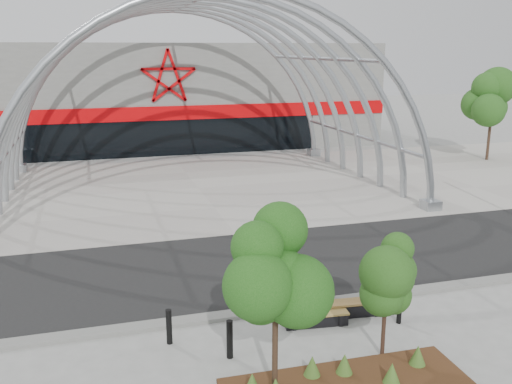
# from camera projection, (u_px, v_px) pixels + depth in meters

# --- Properties ---
(ground) EXTENTS (140.00, 140.00, 0.00)m
(ground) POSITION_uv_depth(u_px,v_px,m) (293.00, 305.00, 17.47)
(ground) COLOR gray
(ground) RESTS_ON ground
(road) EXTENTS (140.00, 7.00, 0.02)m
(road) POSITION_uv_depth(u_px,v_px,m) (260.00, 264.00, 20.72)
(road) COLOR black
(road) RESTS_ON ground
(forecourt) EXTENTS (60.00, 17.00, 0.04)m
(forecourt) POSITION_uv_depth(u_px,v_px,m) (198.00, 188.00, 31.88)
(forecourt) COLOR #A9A39A
(forecourt) RESTS_ON ground
(kerb) EXTENTS (60.00, 0.50, 0.12)m
(kerb) POSITION_uv_depth(u_px,v_px,m) (296.00, 306.00, 17.22)
(kerb) COLOR slate
(kerb) RESTS_ON ground
(arena_building) EXTENTS (34.00, 15.24, 8.00)m
(arena_building) POSITION_uv_depth(u_px,v_px,m) (157.00, 93.00, 47.60)
(arena_building) COLOR slate
(arena_building) RESTS_ON ground
(vault_canopy) EXTENTS (20.80, 15.80, 20.36)m
(vault_canopy) POSITION_uv_depth(u_px,v_px,m) (198.00, 188.00, 31.88)
(vault_canopy) COLOR #A1A6AB
(vault_canopy) RESTS_ON ground
(planting_bed) EXTENTS (5.81, 1.90, 0.61)m
(planting_bed) POSITION_uv_depth(u_px,v_px,m) (342.00, 380.00, 13.28)
(planting_bed) COLOR #391F0F
(planting_bed) RESTS_ON ground
(street_tree_0) EXTENTS (1.83, 1.83, 4.17)m
(street_tree_0) POSITION_uv_depth(u_px,v_px,m) (276.00, 271.00, 12.26)
(street_tree_0) COLOR black
(street_tree_0) RESTS_ON ground
(street_tree_1) EXTENTS (1.32, 1.32, 3.13)m
(street_tree_1) POSITION_uv_depth(u_px,v_px,m) (387.00, 274.00, 14.04)
(street_tree_1) COLOR black
(street_tree_1) RESTS_ON ground
(bench_0) EXTENTS (1.88, 0.60, 0.39)m
(bench_0) POSITION_uv_depth(u_px,v_px,m) (316.00, 320.00, 16.12)
(bench_0) COLOR black
(bench_0) RESTS_ON ground
(bench_1) EXTENTS (2.23, 0.69, 0.46)m
(bench_1) POSITION_uv_depth(u_px,v_px,m) (349.00, 309.00, 16.70)
(bench_1) COLOR black
(bench_1) RESTS_ON ground
(bollard_0) EXTENTS (0.16, 0.16, 0.97)m
(bollard_0) POSITION_uv_depth(u_px,v_px,m) (169.00, 327.00, 15.08)
(bollard_0) COLOR black
(bollard_0) RESTS_ON ground
(bollard_1) EXTENTS (0.16, 0.16, 1.03)m
(bollard_1) POSITION_uv_depth(u_px,v_px,m) (230.00, 339.00, 14.37)
(bollard_1) COLOR black
(bollard_1) RESTS_ON ground
(bollard_2) EXTENTS (0.16, 0.16, 0.98)m
(bollard_2) POSITION_uv_depth(u_px,v_px,m) (312.00, 278.00, 18.22)
(bollard_2) COLOR black
(bollard_2) RESTS_ON ground
(bollard_3) EXTENTS (0.17, 0.17, 1.05)m
(bollard_3) POSITION_uv_depth(u_px,v_px,m) (306.00, 292.00, 17.10)
(bollard_3) COLOR black
(bollard_3) RESTS_ON ground
(bollard_4) EXTENTS (0.14, 0.14, 0.88)m
(bollard_4) POSITION_uv_depth(u_px,v_px,m) (399.00, 309.00, 16.21)
(bollard_4) COLOR black
(bollard_4) RESTS_ON ground
(bg_tree_1) EXTENTS (2.70, 2.70, 5.91)m
(bg_tree_1) POSITION_uv_depth(u_px,v_px,m) (493.00, 99.00, 38.91)
(bg_tree_1) COLOR black
(bg_tree_1) RESTS_ON ground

